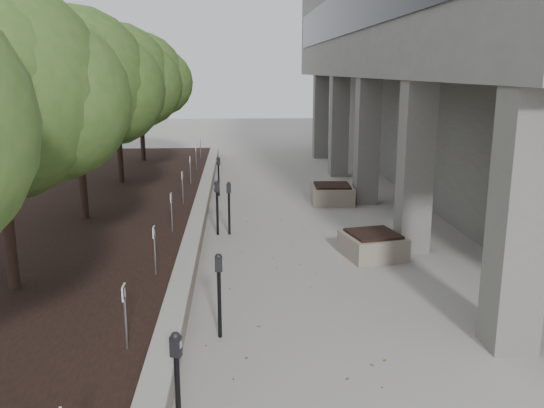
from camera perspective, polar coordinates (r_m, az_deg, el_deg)
name	(u,v)px	position (r m, az deg, el deg)	size (l,w,h in m)	color
ground	(297,388)	(8.16, 2.54, -17.89)	(90.00, 90.00, 0.00)	#99948D
retaining_wall	(200,212)	(16.46, -7.17, -0.84)	(0.39, 26.00, 0.50)	gray
planting_bed	(70,216)	(17.10, -19.55, -1.16)	(7.00, 26.00, 0.40)	black
crabapple_tree_3	(77,115)	(15.51, -18.86, 8.45)	(4.60, 4.00, 5.44)	#365821
crabapple_tree_4	(117,104)	(20.37, -15.24, 9.66)	(4.60, 4.00, 5.44)	#365821
crabapple_tree_5	(140,97)	(25.29, -13.01, 10.38)	(4.60, 4.00, 5.44)	#365821
parking_sign_2	(125,317)	(8.30, -14.44, -10.92)	(0.04, 0.22, 0.96)	black
parking_sign_3	(155,251)	(11.07, -11.63, -4.61)	(0.04, 0.22, 0.96)	black
parking_sign_4	(172,213)	(13.94, -9.99, -0.85)	(0.04, 0.22, 0.96)	black
parking_sign_5	(183,188)	(16.85, -8.92, 1.61)	(0.04, 0.22, 0.96)	black
parking_sign_6	(190,170)	(19.79, -8.16, 3.35)	(0.04, 0.22, 0.96)	black
parking_sign_7	(196,157)	(22.74, -7.60, 4.64)	(0.04, 0.22, 0.96)	black
parking_sign_8	(200,147)	(25.71, -7.16, 5.63)	(0.04, 0.22, 0.96)	black
parking_meter_1	(178,390)	(6.84, -9.41, -17.81)	(0.14, 0.10, 1.41)	black
parking_meter_2	(219,296)	(9.24, -5.29, -9.12)	(0.14, 0.10, 1.42)	black
parking_meter_3	(229,208)	(14.94, -4.31, -0.42)	(0.14, 0.10, 1.41)	black
parking_meter_4	(217,208)	(14.91, -5.49, -0.39)	(0.14, 0.10, 1.45)	black
parking_meter_5	(219,176)	(19.60, -5.36, 2.75)	(0.14, 0.10, 1.37)	black
planter_front	(373,245)	(13.41, 10.03, -4.01)	(1.26, 1.26, 0.59)	gray
planter_back	(332,194)	(18.63, 6.01, 1.03)	(1.34, 1.34, 0.62)	gray
berry_scatter	(269,265)	(12.68, -0.35, -6.16)	(3.30, 14.10, 0.02)	maroon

